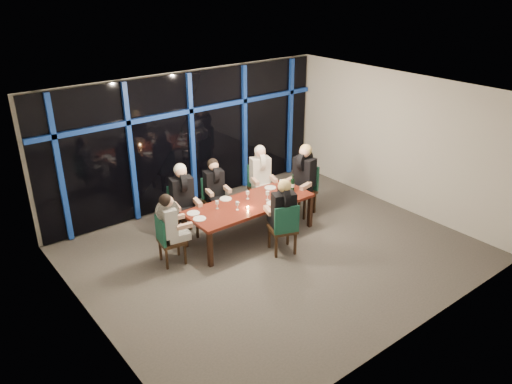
# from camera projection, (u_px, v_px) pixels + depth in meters

# --- Properties ---
(room) EXTENTS (7.04, 7.00, 3.02)m
(room) POSITION_uv_depth(u_px,v_px,m) (277.00, 152.00, 8.70)
(room) COLOR #56514C
(room) RESTS_ON ground
(window_wall) EXTENTS (6.86, 0.43, 2.94)m
(window_wall) POSITION_uv_depth(u_px,v_px,m) (191.00, 137.00, 11.00)
(window_wall) COLOR black
(window_wall) RESTS_ON ground
(dining_table) EXTENTS (2.60, 1.00, 0.75)m
(dining_table) POSITION_uv_depth(u_px,v_px,m) (250.00, 206.00, 9.83)
(dining_table) COLOR maroon
(dining_table) RESTS_ON ground
(chair_far_left) EXTENTS (0.57, 0.57, 1.05)m
(chair_far_left) POSITION_uv_depth(u_px,v_px,m) (182.00, 208.00, 9.96)
(chair_far_left) COLOR #301D10
(chair_far_left) RESTS_ON ground
(chair_far_mid) EXTENTS (0.52, 0.52, 0.96)m
(chair_far_mid) POSITION_uv_depth(u_px,v_px,m) (214.00, 197.00, 10.56)
(chair_far_mid) COLOR #301D10
(chair_far_mid) RESTS_ON ground
(chair_far_right) EXTENTS (0.59, 0.59, 1.02)m
(chair_far_right) POSITION_uv_depth(u_px,v_px,m) (259.00, 184.00, 11.08)
(chair_far_right) COLOR #301D10
(chair_far_right) RESTS_ON ground
(chair_end_left) EXTENTS (0.50, 0.50, 0.94)m
(chair_end_left) POSITION_uv_depth(u_px,v_px,m) (167.00, 238.00, 8.96)
(chair_end_left) COLOR #301D10
(chair_end_left) RESTS_ON ground
(chair_end_right) EXTENTS (0.60, 0.60, 1.08)m
(chair_end_right) POSITION_uv_depth(u_px,v_px,m) (305.00, 187.00, 10.86)
(chair_end_right) COLOR #301D10
(chair_end_right) RESTS_ON ground
(chair_near_mid) EXTENTS (0.61, 0.61, 1.03)m
(chair_near_mid) POSITION_uv_depth(u_px,v_px,m) (284.00, 226.00, 9.27)
(chair_near_mid) COLOR #301D10
(chair_near_mid) RESTS_ON ground
(diner_far_left) EXTENTS (0.57, 0.70, 1.02)m
(diner_far_left) POSITION_uv_depth(u_px,v_px,m) (182.00, 191.00, 9.72)
(diner_far_left) COLOR black
(diner_far_left) RESTS_ON ground
(diner_far_mid) EXTENTS (0.52, 0.64, 0.93)m
(diner_far_mid) POSITION_uv_depth(u_px,v_px,m) (214.00, 182.00, 10.33)
(diner_far_mid) COLOR black
(diner_far_mid) RESTS_ON ground
(diner_far_right) EXTENTS (0.60, 0.69, 0.99)m
(diner_far_right) POSITION_uv_depth(u_px,v_px,m) (261.00, 169.00, 10.84)
(diner_far_right) COLOR silver
(diner_far_right) RESTS_ON ground
(diner_end_left) EXTENTS (0.62, 0.51, 0.92)m
(diner_end_left) POSITION_uv_depth(u_px,v_px,m) (170.00, 218.00, 8.84)
(diner_end_left) COLOR black
(diner_end_left) RESTS_ON ground
(diner_end_right) EXTENTS (0.73, 0.61, 1.06)m
(diner_end_right) POSITION_uv_depth(u_px,v_px,m) (303.00, 170.00, 10.62)
(diner_end_right) COLOR black
(diner_end_right) RESTS_ON ground
(diner_near_mid) EXTENTS (0.62, 0.70, 1.00)m
(diner_near_mid) POSITION_uv_depth(u_px,v_px,m) (283.00, 205.00, 9.18)
(diner_near_mid) COLOR black
(diner_near_mid) RESTS_ON ground
(plate_far_left) EXTENTS (0.24, 0.24, 0.01)m
(plate_far_left) POSITION_uv_depth(u_px,v_px,m) (193.00, 213.00, 9.36)
(plate_far_left) COLOR white
(plate_far_left) RESTS_ON dining_table
(plate_far_mid) EXTENTS (0.24, 0.24, 0.01)m
(plate_far_mid) POSITION_uv_depth(u_px,v_px,m) (226.00, 199.00, 9.94)
(plate_far_mid) COLOR white
(plate_far_mid) RESTS_ON dining_table
(plate_far_right) EXTENTS (0.24, 0.24, 0.01)m
(plate_far_right) POSITION_uv_depth(u_px,v_px,m) (270.00, 188.00, 10.45)
(plate_far_right) COLOR white
(plate_far_right) RESTS_ON dining_table
(plate_end_left) EXTENTS (0.24, 0.24, 0.01)m
(plate_end_left) POSITION_uv_depth(u_px,v_px,m) (200.00, 219.00, 9.15)
(plate_end_left) COLOR white
(plate_end_left) RESTS_ON dining_table
(plate_end_right) EXTENTS (0.24, 0.24, 0.01)m
(plate_end_right) POSITION_uv_depth(u_px,v_px,m) (288.00, 190.00, 10.33)
(plate_end_right) COLOR white
(plate_end_right) RESTS_ON dining_table
(plate_near_mid) EXTENTS (0.24, 0.24, 0.01)m
(plate_near_mid) POSITION_uv_depth(u_px,v_px,m) (272.00, 203.00, 9.76)
(plate_near_mid) COLOR white
(plate_near_mid) RESTS_ON dining_table
(wine_bottle) EXTENTS (0.08, 0.08, 0.36)m
(wine_bottle) POSITION_uv_depth(u_px,v_px,m) (292.00, 185.00, 10.24)
(wine_bottle) COLOR black
(wine_bottle) RESTS_ON dining_table
(water_pitcher) EXTENTS (0.12, 0.11, 0.19)m
(water_pitcher) POSITION_uv_depth(u_px,v_px,m) (284.00, 193.00, 9.96)
(water_pitcher) COLOR white
(water_pitcher) RESTS_ON dining_table
(tea_light) EXTENTS (0.05, 0.05, 0.03)m
(tea_light) POSITION_uv_depth(u_px,v_px,m) (248.00, 207.00, 9.57)
(tea_light) COLOR #F1A348
(tea_light) RESTS_ON dining_table
(wine_glass_a) EXTENTS (0.07, 0.07, 0.17)m
(wine_glass_a) POSITION_uv_depth(u_px,v_px,m) (237.00, 204.00, 9.46)
(wine_glass_a) COLOR silver
(wine_glass_a) RESTS_ON dining_table
(wine_glass_b) EXTENTS (0.06, 0.06, 0.17)m
(wine_glass_b) POSITION_uv_depth(u_px,v_px,m) (248.00, 193.00, 9.91)
(wine_glass_b) COLOR silver
(wine_glass_b) RESTS_ON dining_table
(wine_glass_c) EXTENTS (0.07, 0.07, 0.19)m
(wine_glass_c) POSITION_uv_depth(u_px,v_px,m) (267.00, 194.00, 9.86)
(wine_glass_c) COLOR white
(wine_glass_c) RESTS_ON dining_table
(wine_glass_d) EXTENTS (0.06, 0.06, 0.16)m
(wine_glass_d) POSITION_uv_depth(u_px,v_px,m) (217.00, 203.00, 9.51)
(wine_glass_d) COLOR white
(wine_glass_d) RESTS_ON dining_table
(wine_glass_e) EXTENTS (0.08, 0.08, 0.19)m
(wine_glass_e) POSITION_uv_depth(u_px,v_px,m) (281.00, 183.00, 10.36)
(wine_glass_e) COLOR white
(wine_glass_e) RESTS_ON dining_table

